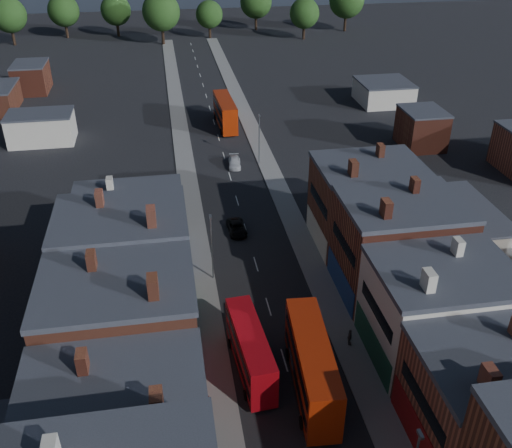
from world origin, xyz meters
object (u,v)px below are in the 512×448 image
object	(u,v)px
ped_1	(205,399)
ped_3	(350,337)
car_3	(235,162)
bus_1	(312,365)
car_2	(237,228)
bus_0	(250,350)
bus_2	(225,112)

from	to	relation	value
ped_1	ped_3	xyz separation A→B (m)	(14.26, 5.40, -0.02)
car_3	ped_3	bearing A→B (deg)	-77.39
car_3	ped_3	size ratio (longest dim) A/B	2.58
bus_1	car_2	bearing A→B (deg)	99.59
bus_1	ped_3	size ratio (longest dim) A/B	7.10
bus_1	ped_1	xyz separation A→B (m)	(-9.20, -0.52, -1.85)
car_2	ped_3	xyz separation A→B (m)	(7.76, -22.58, 0.35)
bus_0	bus_1	world-z (taller)	bus_1
bus_2	ped_3	xyz separation A→B (m)	(4.66, -60.36, -1.80)
bus_1	car_3	size ratio (longest dim) A/B	2.75
ped_1	bus_2	bearing A→B (deg)	-85.19
car_2	ped_1	xyz separation A→B (m)	(-6.50, -27.98, 0.37)
bus_0	car_3	bearing A→B (deg)	79.72
bus_2	ped_1	xyz separation A→B (m)	(-9.59, -65.75, -1.78)
car_3	bus_1	bearing A→B (deg)	-84.19
car_2	bus_2	bearing A→B (deg)	83.00
bus_2	ped_1	size ratio (longest dim) A/B	6.73
bus_1	car_2	xyz separation A→B (m)	(-2.70, 27.46, -2.22)
bus_1	ped_1	distance (m)	9.40
ped_3	car_2	bearing A→B (deg)	34.39
ped_3	ped_1	bearing A→B (deg)	126.16
ped_3	bus_0	bearing A→B (deg)	114.88
car_2	ped_1	size ratio (longest dim) A/B	2.59
bus_2	ped_3	world-z (taller)	bus_2
bus_2	bus_0	bearing A→B (deg)	-96.86
bus_1	car_3	distance (m)	47.56
bus_2	car_2	bearing A→B (deg)	-96.76
car_2	ped_3	bearing A→B (deg)	-73.35
ped_1	bus_1	bearing A→B (deg)	-163.68
bus_1	car_2	world-z (taller)	bus_1
bus_1	ped_1	size ratio (longest dim) A/B	6.94
bus_2	ped_1	bearing A→B (deg)	-100.38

